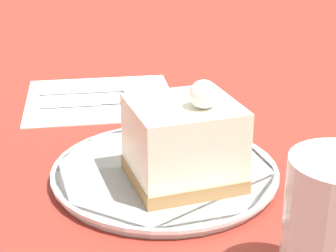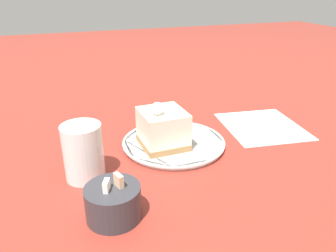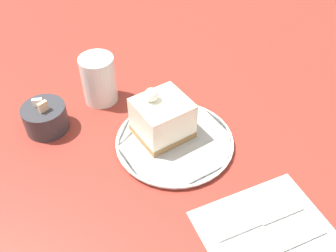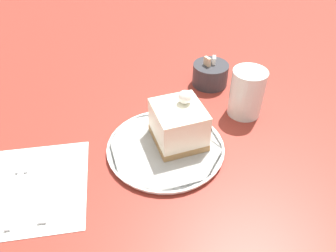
# 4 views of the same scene
# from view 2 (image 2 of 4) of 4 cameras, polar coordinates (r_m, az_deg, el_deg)

# --- Properties ---
(ground_plane) EXTENTS (4.00, 4.00, 0.00)m
(ground_plane) POSITION_cam_2_polar(r_m,az_deg,el_deg) (0.76, 4.06, -3.92)
(ground_plane) COLOR maroon
(plate) EXTENTS (0.24, 0.24, 0.01)m
(plate) POSITION_cam_2_polar(r_m,az_deg,el_deg) (0.77, 0.99, -2.93)
(plate) COLOR silver
(plate) RESTS_ON ground_plane
(cake_slice) EXTENTS (0.10, 0.11, 0.11)m
(cake_slice) POSITION_cam_2_polar(r_m,az_deg,el_deg) (0.73, -0.93, -0.36)
(cake_slice) COLOR #9E7547
(cake_slice) RESTS_ON plate
(napkin) EXTENTS (0.22, 0.24, 0.00)m
(napkin) POSITION_cam_2_polar(r_m,az_deg,el_deg) (0.91, 16.06, 0.02)
(napkin) COLOR white
(napkin) RESTS_ON ground_plane
(fork) EXTENTS (0.04, 0.18, 0.00)m
(fork) POSITION_cam_2_polar(r_m,az_deg,el_deg) (0.91, 18.07, -0.05)
(fork) COLOR silver
(fork) RESTS_ON napkin
(knife) EXTENTS (0.04, 0.17, 0.00)m
(knife) POSITION_cam_2_polar(r_m,az_deg,el_deg) (0.91, 14.12, 0.48)
(knife) COLOR silver
(knife) RESTS_ON napkin
(sugar_bowl) EXTENTS (0.09, 0.09, 0.08)m
(sugar_bowl) POSITION_cam_2_polar(r_m,az_deg,el_deg) (0.55, -9.51, -12.95)
(sugar_bowl) COLOR #333338
(sugar_bowl) RESTS_ON ground_plane
(drinking_glass) EXTENTS (0.08, 0.08, 0.11)m
(drinking_glass) POSITION_cam_2_polar(r_m,az_deg,el_deg) (0.65, -14.54, -4.41)
(drinking_glass) COLOR silver
(drinking_glass) RESTS_ON ground_plane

